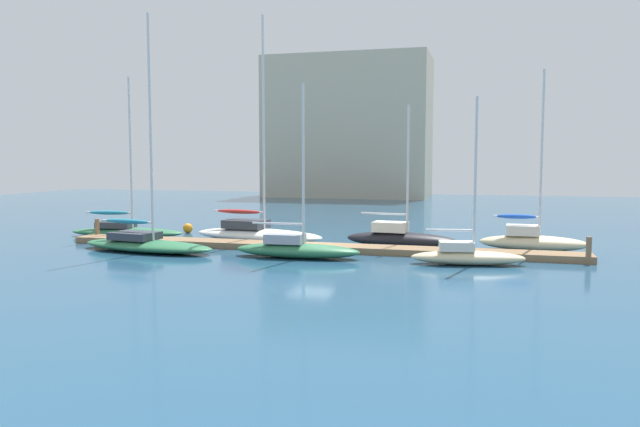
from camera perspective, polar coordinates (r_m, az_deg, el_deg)
name	(u,v)px	position (r m, az deg, el deg)	size (l,w,h in m)	color
ground_plane	(311,250)	(36.02, -0.84, -3.44)	(120.00, 120.00, 0.00)	navy
dock_pier	(311,247)	(36.00, -0.84, -3.15)	(30.72, 1.87, 0.38)	#846647
dock_piling_near_end	(97,229)	(43.17, -19.99, -1.39)	(0.28, 0.28, 1.40)	#846647
dock_piling_far_end	(589,250)	(34.16, 23.69, -3.16)	(0.28, 0.28, 1.40)	#846647
sailboat_0	(125,230)	(44.17, -17.63, -1.44)	(8.21, 3.01, 10.83)	#2D7047
sailboat_1	(145,242)	(36.96, -15.92, -2.58)	(9.00, 3.79, 13.46)	#2D7047
sailboat_2	(257,232)	(40.01, -5.92, -1.71)	(9.25, 3.79, 14.35)	white
sailboat_3	(296,248)	(33.32, -2.25, -3.21)	(6.95, 2.05, 9.35)	#2D7047
sailboat_4	(400,237)	(37.42, 7.45, -2.22)	(7.04, 2.56, 8.55)	black
sailboat_5	(467,255)	(31.99, 13.46, -3.74)	(5.88, 2.35, 8.44)	beige
sailboat_6	(532,240)	(37.89, 19.08, -2.32)	(6.20, 2.11, 10.44)	beige
mooring_buoy_orange	(188,228)	(45.35, -12.18, -1.34)	(0.71, 0.71, 0.71)	orange
harbor_building_distant	(348,128)	(87.37, 2.66, 7.97)	(22.63, 11.06, 19.45)	#BCB299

